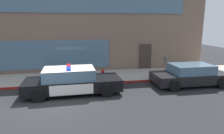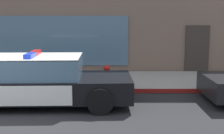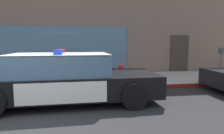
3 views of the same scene
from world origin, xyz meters
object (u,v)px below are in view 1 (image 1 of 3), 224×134
police_cruiser (72,81)px  car_down_street (190,75)px  parking_meter (165,63)px  fire_hydrant (103,75)px

police_cruiser → car_down_street: police_cruiser is taller
parking_meter → police_cruiser: bearing=-163.9°
fire_hydrant → car_down_street: (5.12, -1.41, 0.13)m
parking_meter → fire_hydrant: bearing=-177.7°
car_down_street → fire_hydrant: bearing=164.5°
car_down_street → parking_meter: parking_meter is taller
fire_hydrant → car_down_street: car_down_street is taller
police_cruiser → parking_meter: (6.07, 1.75, 0.40)m
fire_hydrant → parking_meter: 4.24m
police_cruiser → car_down_street: (7.00, 0.18, -0.05)m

